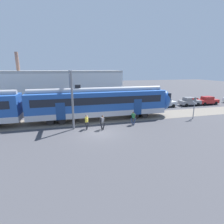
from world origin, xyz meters
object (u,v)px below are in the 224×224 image
pedestrian_green (134,117)px  parked_car_red (208,100)px  pedestrian_yellow (87,121)px  parked_car_grey (190,101)px  crossing_signal (195,104)px  commuter_train (30,106)px  parked_car_silver (165,103)px  pedestrian_grey (102,121)px

pedestrian_green → parked_car_red: pedestrian_green is taller
pedestrian_yellow → parked_car_grey: size_ratio=0.42×
parked_car_red → crossing_signal: bearing=-140.9°
parked_car_grey → parked_car_red: bearing=0.5°
pedestrian_green → commuter_train: bearing=164.1°
parked_car_grey → parked_car_red: 4.06m
parked_car_red → crossing_signal: (-9.38, -7.63, 1.23)m
parked_car_grey → commuter_train: bearing=-170.0°
parked_car_silver → pedestrian_yellow: bearing=-150.9°
parked_car_grey → parked_car_red: same height
crossing_signal → parked_car_silver: bearing=88.9°
pedestrian_yellow → pedestrian_grey: (1.69, -0.54, 0.03)m
parked_car_grey → parked_car_red: (4.06, 0.03, 0.00)m
parked_car_silver → parked_car_red: (9.23, 0.03, 0.00)m
commuter_train → parked_car_grey: commuter_train is taller
pedestrian_green → parked_car_silver: (9.21, 8.12, -0.21)m
crossing_signal → commuter_train: bearing=172.1°
pedestrian_grey → parked_car_red: size_ratio=0.41×
pedestrian_grey → pedestrian_yellow: bearing=162.3°
commuter_train → pedestrian_yellow: (6.39, -3.64, -1.29)m
pedestrian_green → parked_car_grey: (14.37, 8.11, -0.21)m
parked_car_silver → commuter_train: bearing=-167.7°
parked_car_grey → crossing_signal: size_ratio=1.34×
commuter_train → crossing_signal: 21.38m
commuter_train → pedestrian_grey: commuter_train is taller
crossing_signal → parked_car_grey: bearing=55.0°
parked_car_silver → parked_car_grey: 5.16m
pedestrian_grey → parked_car_red: bearing=21.6°
pedestrian_yellow → crossing_signal: size_ratio=0.56×
commuter_train → pedestrian_yellow: bearing=-29.7°
pedestrian_grey → parked_car_red: pedestrian_grey is taller
commuter_train → crossing_signal: size_ratio=12.68×
commuter_train → parked_car_grey: 26.94m
commuter_train → pedestrian_grey: 9.19m
parked_car_silver → parked_car_red: size_ratio=1.00×
pedestrian_grey → parked_car_grey: bearing=25.7°
pedestrian_yellow → parked_car_silver: 17.09m
pedestrian_yellow → parked_car_red: (24.16, 8.34, -0.18)m
crossing_signal → parked_car_red: bearing=39.1°
parked_car_silver → parked_car_red: bearing=0.2°
parked_car_red → pedestrian_grey: bearing=-158.4°
pedestrian_grey → parked_car_silver: 15.93m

